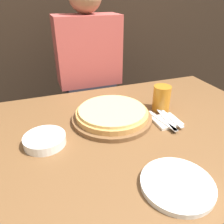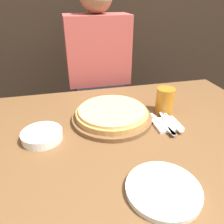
{
  "view_description": "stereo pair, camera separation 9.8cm",
  "coord_description": "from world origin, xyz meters",
  "px_view_note": "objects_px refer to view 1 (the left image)",
  "views": [
    {
      "loc": [
        -0.37,
        -0.7,
        1.29
      ],
      "look_at": [
        -0.08,
        0.11,
        0.81
      ],
      "focal_mm": 35.0,
      "sensor_mm": 36.0,
      "label": 1
    },
    {
      "loc": [
        -0.28,
        -0.73,
        1.29
      ],
      "look_at": [
        -0.08,
        0.11,
        0.81
      ],
      "focal_mm": 35.0,
      "sensor_mm": 36.0,
      "label": 2
    }
  ],
  "objects_px": {
    "pizza_on_board": "(112,115)",
    "diner_person": "(90,93)",
    "dinner_plate": "(177,184)",
    "spoon": "(171,119)",
    "dinner_knife": "(167,120)",
    "side_bowl": "(45,140)",
    "beer_glass": "(162,97)",
    "fork": "(162,120)"
  },
  "relations": [
    {
      "from": "pizza_on_board",
      "to": "dinner_knife",
      "type": "distance_m",
      "value": 0.25
    },
    {
      "from": "dinner_knife",
      "to": "spoon",
      "type": "xyz_separation_m",
      "value": [
        0.02,
        0.0,
        -0.0
      ]
    },
    {
      "from": "diner_person",
      "to": "dinner_plate",
      "type": "bearing_deg",
      "value": -89.17
    },
    {
      "from": "side_bowl",
      "to": "spoon",
      "type": "xyz_separation_m",
      "value": [
        0.55,
        -0.02,
        -0.0
      ]
    },
    {
      "from": "beer_glass",
      "to": "diner_person",
      "type": "height_order",
      "value": "diner_person"
    },
    {
      "from": "dinner_plate",
      "to": "diner_person",
      "type": "height_order",
      "value": "diner_person"
    },
    {
      "from": "fork",
      "to": "spoon",
      "type": "height_order",
      "value": "same"
    },
    {
      "from": "side_bowl",
      "to": "fork",
      "type": "relative_size",
      "value": 0.84
    },
    {
      "from": "beer_glass",
      "to": "dinner_knife",
      "type": "xyz_separation_m",
      "value": [
        -0.04,
        -0.12,
        -0.05
      ]
    },
    {
      "from": "pizza_on_board",
      "to": "diner_person",
      "type": "bearing_deg",
      "value": 86.21
    },
    {
      "from": "dinner_plate",
      "to": "spoon",
      "type": "xyz_separation_m",
      "value": [
        0.2,
        0.33,
        0.01
      ]
    },
    {
      "from": "side_bowl",
      "to": "diner_person",
      "type": "distance_m",
      "value": 0.73
    },
    {
      "from": "side_bowl",
      "to": "spoon",
      "type": "height_order",
      "value": "side_bowl"
    },
    {
      "from": "pizza_on_board",
      "to": "beer_glass",
      "type": "height_order",
      "value": "beer_glass"
    },
    {
      "from": "dinner_plate",
      "to": "fork",
      "type": "bearing_deg",
      "value": 66.18
    },
    {
      "from": "pizza_on_board",
      "to": "dinner_knife",
      "type": "xyz_separation_m",
      "value": [
        0.22,
        -0.1,
        -0.01
      ]
    },
    {
      "from": "dinner_plate",
      "to": "diner_person",
      "type": "bearing_deg",
      "value": 90.83
    },
    {
      "from": "pizza_on_board",
      "to": "fork",
      "type": "bearing_deg",
      "value": -28.07
    },
    {
      "from": "beer_glass",
      "to": "fork",
      "type": "distance_m",
      "value": 0.15
    },
    {
      "from": "fork",
      "to": "spoon",
      "type": "xyz_separation_m",
      "value": [
        0.05,
        0.0,
        -0.0
      ]
    },
    {
      "from": "beer_glass",
      "to": "pizza_on_board",
      "type": "bearing_deg",
      "value": -176.97
    },
    {
      "from": "spoon",
      "to": "diner_person",
      "type": "relative_size",
      "value": 0.12
    },
    {
      "from": "beer_glass",
      "to": "spoon",
      "type": "height_order",
      "value": "beer_glass"
    },
    {
      "from": "beer_glass",
      "to": "dinner_knife",
      "type": "distance_m",
      "value": 0.14
    },
    {
      "from": "beer_glass",
      "to": "dinner_knife",
      "type": "relative_size",
      "value": 0.64
    },
    {
      "from": "dinner_knife",
      "to": "diner_person",
      "type": "distance_m",
      "value": 0.69
    },
    {
      "from": "pizza_on_board",
      "to": "diner_person",
      "type": "xyz_separation_m",
      "value": [
        0.04,
        0.55,
        -0.13
      ]
    },
    {
      "from": "beer_glass",
      "to": "side_bowl",
      "type": "distance_m",
      "value": 0.58
    },
    {
      "from": "beer_glass",
      "to": "dinner_knife",
      "type": "bearing_deg",
      "value": -108.67
    },
    {
      "from": "pizza_on_board",
      "to": "fork",
      "type": "relative_size",
      "value": 1.91
    },
    {
      "from": "beer_glass",
      "to": "fork",
      "type": "xyz_separation_m",
      "value": [
        -0.07,
        -0.12,
        -0.05
      ]
    },
    {
      "from": "dinner_plate",
      "to": "fork",
      "type": "relative_size",
      "value": 1.16
    },
    {
      "from": "pizza_on_board",
      "to": "diner_person",
      "type": "distance_m",
      "value": 0.56
    },
    {
      "from": "side_bowl",
      "to": "spoon",
      "type": "distance_m",
      "value": 0.55
    },
    {
      "from": "side_bowl",
      "to": "diner_person",
      "type": "bearing_deg",
      "value": 61.7
    },
    {
      "from": "pizza_on_board",
      "to": "dinner_plate",
      "type": "relative_size",
      "value": 1.64
    },
    {
      "from": "side_bowl",
      "to": "pizza_on_board",
      "type": "bearing_deg",
      "value": 15.32
    },
    {
      "from": "dinner_plate",
      "to": "pizza_on_board",
      "type": "bearing_deg",
      "value": 96.63
    },
    {
      "from": "dinner_plate",
      "to": "spoon",
      "type": "bearing_deg",
      "value": 59.34
    },
    {
      "from": "diner_person",
      "to": "spoon",
      "type": "bearing_deg",
      "value": -72.16
    },
    {
      "from": "pizza_on_board",
      "to": "dinner_knife",
      "type": "relative_size",
      "value": 1.9
    },
    {
      "from": "dinner_plate",
      "to": "dinner_knife",
      "type": "distance_m",
      "value": 0.37
    }
  ]
}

